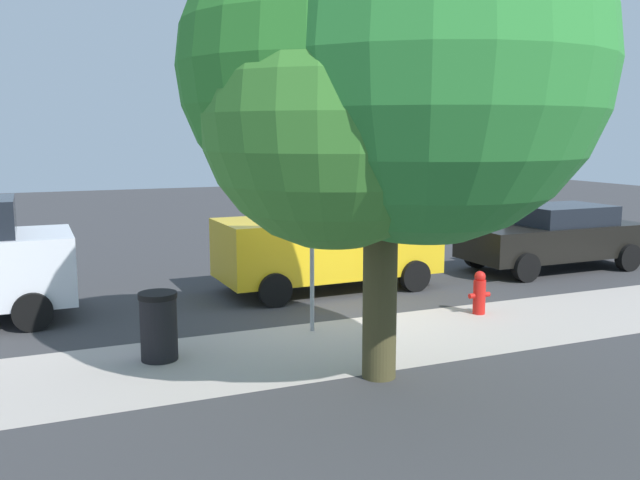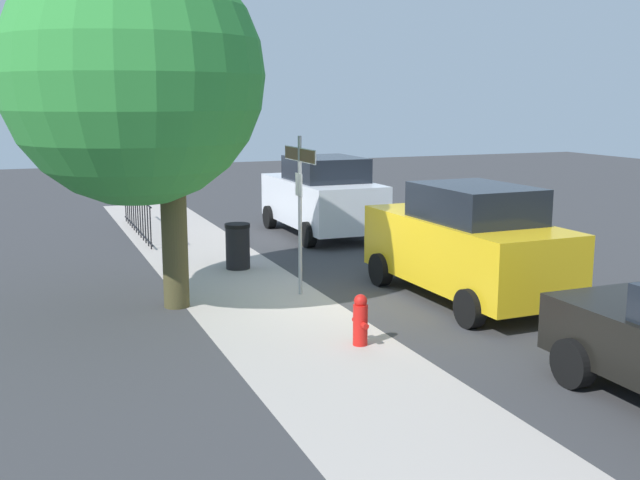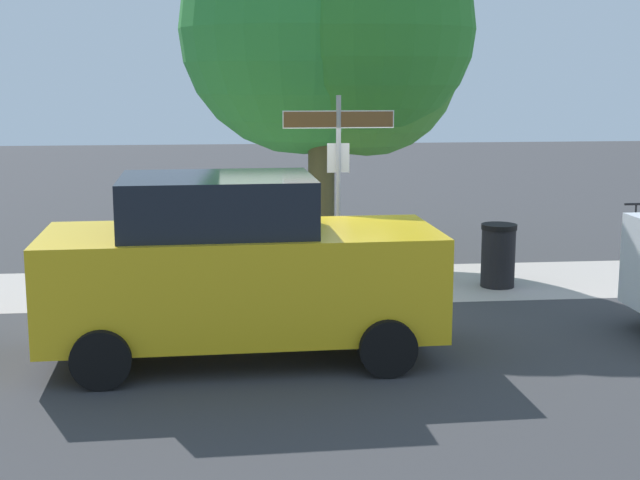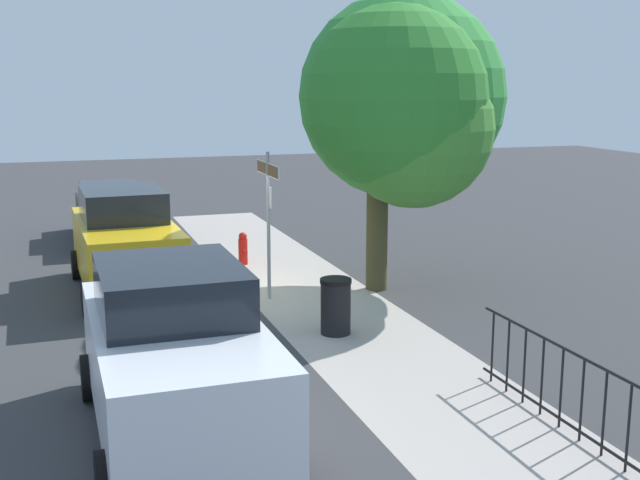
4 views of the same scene
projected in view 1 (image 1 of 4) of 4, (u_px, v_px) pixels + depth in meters
name	position (u px, v px, depth m)	size (l,w,h in m)	color
ground_plane	(328.00, 321.00, 11.66)	(60.00, 60.00, 0.00)	#38383A
sidewalk_strip	(236.00, 359.00, 9.70)	(24.00, 2.60, 0.00)	#ADA29A
street_sign	(312.00, 204.00, 10.80)	(1.59, 0.07, 2.95)	#9EA0A5
shade_tree	(380.00, 71.00, 7.98)	(4.91, 4.51, 6.12)	#474125
car_black	(554.00, 236.00, 16.04)	(4.45, 2.00, 1.52)	black
car_yellow	(330.00, 239.00, 13.94)	(4.54, 2.15, 2.12)	gold
fire_hydrant	(479.00, 293.00, 12.08)	(0.42, 0.22, 0.78)	red
trash_bin	(159.00, 326.00, 9.61)	(0.55, 0.55, 0.98)	black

